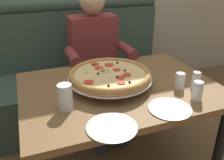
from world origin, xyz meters
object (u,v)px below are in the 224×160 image
object	(u,v)px
booth_bench	(85,77)
plate_near_right	(112,126)
dining_table	(120,98)
shaker_oregano	(180,82)
pizza	(110,75)
drinking_glass	(65,99)
diner_main	(97,55)
shaker_pepper_flakes	(196,82)
shaker_parmesan	(197,92)
plate_near_left	(170,107)

from	to	relation	value
booth_bench	plate_near_right	distance (m)	1.34
dining_table	shaker_oregano	world-z (taller)	shaker_oregano
shaker_oregano	booth_bench	bearing A→B (deg)	106.89
dining_table	plate_near_right	xyz separation A→B (m)	(-0.20, -0.38, 0.10)
pizza	shaker_oregano	xyz separation A→B (m)	(0.38, -0.19, -0.03)
shaker_oregano	drinking_glass	xyz separation A→B (m)	(-0.68, 0.01, 0.02)
shaker_oregano	diner_main	bearing A→B (deg)	108.90
shaker_pepper_flakes	plate_near_right	distance (m)	0.64
pizza	shaker_pepper_flakes	world-z (taller)	pizza
diner_main	plate_near_right	bearing A→B (deg)	-103.68
booth_bench	shaker_pepper_flakes	bearing A→B (deg)	-69.18
shaker_oregano	drinking_glass	bearing A→B (deg)	179.09
shaker_pepper_flakes	drinking_glass	xyz separation A→B (m)	(-0.78, 0.04, 0.02)
diner_main	shaker_pepper_flakes	xyz separation A→B (m)	(0.37, -0.83, 0.06)
shaker_oregano	dining_table	bearing A→B (deg)	153.88
diner_main	plate_near_right	distance (m)	1.05
diner_main	plate_near_right	size ratio (longest dim) A/B	5.32
pizza	shaker_oregano	world-z (taller)	pizza
pizza	shaker_parmesan	distance (m)	0.51
shaker_parmesan	drinking_glass	world-z (taller)	drinking_glass
booth_bench	dining_table	world-z (taller)	booth_bench
shaker_parmesan	plate_near_left	distance (m)	0.19
shaker_oregano	plate_near_left	size ratio (longest dim) A/B	0.44
diner_main	shaker_oregano	size ratio (longest dim) A/B	12.62
shaker_parmesan	plate_near_left	size ratio (longest dim) A/B	0.49
plate_near_left	shaker_oregano	bearing A→B (deg)	44.69
shaker_parmesan	shaker_pepper_flakes	distance (m)	0.15
booth_bench	shaker_parmesan	bearing A→B (deg)	-74.82
drinking_glass	shaker_pepper_flakes	bearing A→B (deg)	-3.02
booth_bench	shaker_oregano	xyz separation A→B (m)	(0.32, -1.06, 0.37)
diner_main	shaker_parmesan	distance (m)	0.99
pizza	plate_near_right	world-z (taller)	pizza
plate_near_left	drinking_glass	distance (m)	0.54
diner_main	shaker_oregano	xyz separation A→B (m)	(0.27, -0.80, 0.05)
booth_bench	dining_table	bearing A→B (deg)	-90.00
shaker_parmesan	plate_near_right	bearing A→B (deg)	-172.23
dining_table	pizza	bearing A→B (deg)	153.77
pizza	plate_near_right	bearing A→B (deg)	-108.98
shaker_parmesan	dining_table	bearing A→B (deg)	136.83
dining_table	drinking_glass	bearing A→B (deg)	-157.89
diner_main	plate_near_left	size ratio (longest dim) A/B	5.60
pizza	plate_near_right	size ratio (longest dim) A/B	2.16
plate_near_left	pizza	bearing A→B (deg)	118.41
pizza	shaker_pepper_flakes	size ratio (longest dim) A/B	4.90
shaker_oregano	drinking_glass	size ratio (longest dim) A/B	0.72
booth_bench	drinking_glass	world-z (taller)	booth_bench
dining_table	plate_near_left	distance (m)	0.38
plate_near_left	drinking_glass	size ratio (longest dim) A/B	1.62
booth_bench	drinking_glass	xyz separation A→B (m)	(-0.36, -1.05, 0.38)
diner_main	shaker_pepper_flakes	size ratio (longest dim) A/B	12.07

